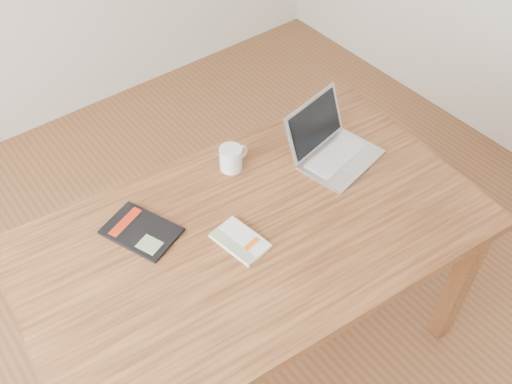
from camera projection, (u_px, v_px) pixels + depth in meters
room at (215, 118)px, 1.33m from camera, size 4.04×4.04×2.70m
desk at (255, 247)px, 1.95m from camera, size 1.61×1.02×0.75m
white_guidebook at (240, 241)px, 1.84m from camera, size 0.14×0.20×0.02m
black_guidebook at (141, 231)px, 1.87m from camera, size 0.23×0.28×0.01m
laptop at (332, 147)px, 2.10m from camera, size 0.34×0.32×0.20m
coffee_mug at (232, 158)px, 2.05m from camera, size 0.12×0.08×0.09m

